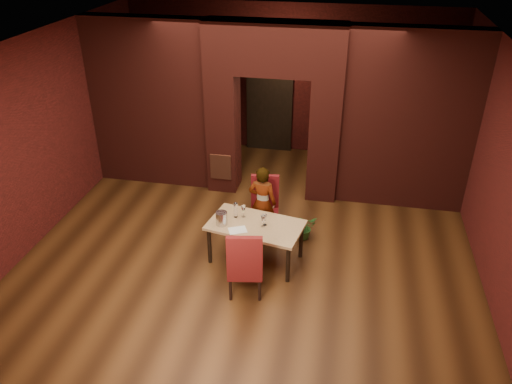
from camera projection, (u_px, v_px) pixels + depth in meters
floor at (252, 248)px, 8.10m from camera, size 8.00×8.00×0.00m
ceiling at (251, 49)px, 6.53m from camera, size 7.00×8.00×0.04m
wall_back at (289, 81)px, 10.73m from camera, size 7.00×0.04×3.20m
wall_front at (148, 377)px, 3.89m from camera, size 7.00×0.04×3.20m
wall_left at (35, 141)px, 7.90m from camera, size 0.04×8.00×3.20m
wall_right at (505, 181)px, 6.72m from camera, size 0.04×8.00×3.20m
pillar_left at (224, 132)px, 9.40m from camera, size 0.55×0.55×2.30m
pillar_right at (325, 139)px, 9.08m from camera, size 0.55×0.55×2.30m
lintel at (275, 48)px, 8.46m from camera, size 2.45×0.55×0.90m
wing_wall_left at (150, 104)px, 9.42m from camera, size 2.28×0.35×3.20m
wing_wall_right at (408, 122)px, 8.62m from camera, size 2.28×0.35×3.20m
vent_panel at (221, 167)px, 9.44m from camera, size 0.40×0.03×0.50m
rear_door at (270, 105)px, 11.02m from camera, size 0.90×0.08×2.10m
rear_door_frame at (269, 105)px, 10.98m from camera, size 1.02×0.04×2.22m
dining_table at (256, 242)px, 7.68m from camera, size 1.53×1.03×0.66m
chair_far at (264, 208)px, 8.22m from camera, size 0.52×0.52×1.02m
chair_near at (245, 261)px, 6.94m from camera, size 0.56×0.56×1.07m
person_seated at (262, 203)px, 8.11m from camera, size 0.50×0.36×1.28m
wine_glass_a at (243, 212)px, 7.64m from camera, size 0.08×0.08×0.20m
wine_glass_b at (265, 220)px, 7.45m from camera, size 0.08×0.08×0.18m
wine_glass_c at (263, 221)px, 7.41m from camera, size 0.08×0.08×0.19m
tasting_sheet at (238, 230)px, 7.37m from camera, size 0.32×0.29×0.00m
wine_bucket at (222, 218)px, 7.46m from camera, size 0.17×0.17×0.21m
water_bottle at (236, 210)px, 7.63m from camera, size 0.06×0.06×0.26m
potted_plant at (304, 227)px, 8.27m from camera, size 0.50×0.49×0.42m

